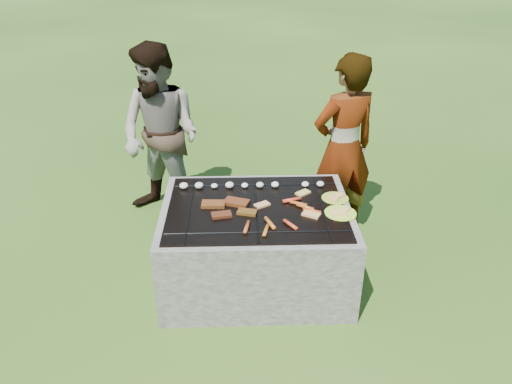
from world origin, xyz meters
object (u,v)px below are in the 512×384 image
(plate_near, at_px, (340,213))
(cook, at_px, (343,149))
(plate_far, at_px, (335,198))
(fire_pit, at_px, (256,247))
(bystander, at_px, (161,136))

(plate_near, bearing_deg, cook, 78.71)
(plate_far, height_order, cook, cook)
(fire_pit, height_order, plate_near, plate_near)
(plate_far, distance_m, bystander, 1.58)
(plate_near, relative_size, bystander, 0.18)
(fire_pit, distance_m, plate_near, 0.66)
(cook, bearing_deg, bystander, -32.82)
(cook, bearing_deg, plate_far, 53.67)
(fire_pit, bearing_deg, bystander, 128.71)
(plate_near, xyz_separation_m, cook, (0.15, 0.75, 0.14))
(plate_far, relative_size, bystander, 0.16)
(fire_pit, relative_size, plate_far, 5.37)
(bystander, bearing_deg, cook, 18.04)
(plate_far, distance_m, plate_near, 0.21)
(fire_pit, height_order, bystander, bystander)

